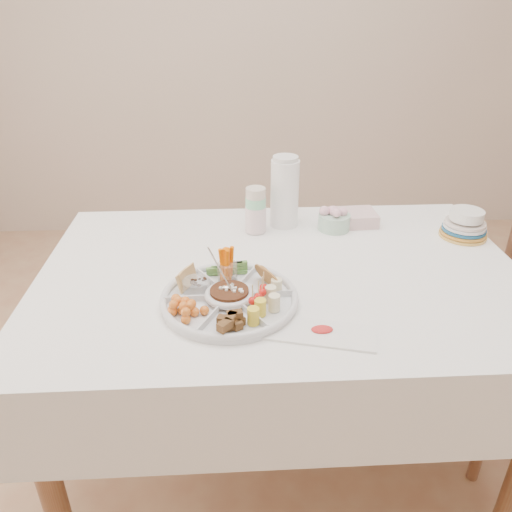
{
  "coord_description": "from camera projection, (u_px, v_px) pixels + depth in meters",
  "views": [
    {
      "loc": [
        -0.16,
        -1.36,
        1.54
      ],
      "look_at": [
        -0.09,
        -0.08,
        0.85
      ],
      "focal_mm": 35.0,
      "sensor_mm": 36.0,
      "label": 1
    }
  ],
  "objects": [
    {
      "name": "pita_raisins",
      "position": [
        189.0,
        280.0,
        1.43
      ],
      "size": [
        0.12,
        0.12,
        0.06
      ],
      "primitive_type": null,
      "rotation": [
        0.0,
        0.0,
        0.05
      ],
      "color": "tan",
      "rests_on": "party_tray"
    },
    {
      "name": "placemat",
      "position": [
        310.0,
        332.0,
        1.28
      ],
      "size": [
        0.35,
        0.19,
        0.01
      ],
      "primitive_type": "cube",
      "rotation": [
        0.0,
        0.0,
        -0.26
      ],
      "color": "white",
      "rests_on": "dining_table"
    },
    {
      "name": "dining_table",
      "position": [
        279.0,
        364.0,
        1.75
      ],
      "size": [
        1.52,
        1.02,
        0.76
      ],
      "primitive_type": "cube",
      "color": "white",
      "rests_on": "floor"
    },
    {
      "name": "cup_stack",
      "position": [
        256.0,
        205.0,
        1.78
      ],
      "size": [
        0.09,
        0.09,
        0.21
      ],
      "primitive_type": "cylinder",
      "rotation": [
        0.0,
        0.0,
        -0.3
      ],
      "color": "silver",
      "rests_on": "dining_table"
    },
    {
      "name": "napkin_stack",
      "position": [
        356.0,
        218.0,
        1.88
      ],
      "size": [
        0.15,
        0.13,
        0.05
      ],
      "primitive_type": "cube",
      "rotation": [
        0.0,
        0.0,
        0.05
      ],
      "color": "beige",
      "rests_on": "dining_table"
    },
    {
      "name": "cherries",
      "position": [
        188.0,
        308.0,
        1.32
      ],
      "size": [
        0.12,
        0.12,
        0.05
      ],
      "primitive_type": null,
      "rotation": [
        0.0,
        0.0,
        0.05
      ],
      "color": "orange",
      "rests_on": "party_tray"
    },
    {
      "name": "thermos",
      "position": [
        285.0,
        191.0,
        1.82
      ],
      "size": [
        0.11,
        0.11,
        0.27
      ],
      "primitive_type": "cylinder",
      "rotation": [
        0.0,
        0.0,
        0.03
      ],
      "color": "white",
      "rests_on": "dining_table"
    },
    {
      "name": "granola_chunks",
      "position": [
        232.0,
        320.0,
        1.27
      ],
      "size": [
        0.11,
        0.11,
        0.05
      ],
      "primitive_type": null,
      "rotation": [
        0.0,
        0.0,
        0.05
      ],
      "color": "brown",
      "rests_on": "party_tray"
    },
    {
      "name": "wall_back",
      "position": [
        251.0,
        25.0,
        3.06
      ],
      "size": [
        4.0,
        0.02,
        2.7
      ],
      "primitive_type": "cube",
      "color": "beige",
      "rests_on": "ground"
    },
    {
      "name": "chair",
      "position": [
        507.0,
        306.0,
        1.74
      ],
      "size": [
        0.6,
        0.6,
        1.13
      ],
      "primitive_type": "cube",
      "rotation": [
        0.0,
        0.0,
        0.33
      ],
      "color": "olive",
      "rests_on": "floor"
    },
    {
      "name": "plate_stack",
      "position": [
        465.0,
        223.0,
        1.76
      ],
      "size": [
        0.18,
        0.18,
        0.1
      ],
      "primitive_type": "cylinder",
      "rotation": [
        0.0,
        0.0,
        -0.08
      ],
      "color": "yellow",
      "rests_on": "dining_table"
    },
    {
      "name": "floor",
      "position": [
        277.0,
        440.0,
        1.93
      ],
      "size": [
        4.0,
        4.0,
        0.0
      ],
      "primitive_type": "plane",
      "color": "tan",
      "rests_on": "ground"
    },
    {
      "name": "flower_bowl",
      "position": [
        334.0,
        218.0,
        1.82
      ],
      "size": [
        0.14,
        0.14,
        0.09
      ],
      "primitive_type": "cylinder",
      "rotation": [
        0.0,
        0.0,
        0.25
      ],
      "color": "#83B391",
      "rests_on": "dining_table"
    },
    {
      "name": "banana_tomato",
      "position": [
        273.0,
        296.0,
        1.33
      ],
      "size": [
        0.11,
        0.11,
        0.08
      ],
      "primitive_type": null,
      "rotation": [
        0.0,
        0.0,
        0.05
      ],
      "color": "#F9E594",
      "rests_on": "party_tray"
    },
    {
      "name": "carrot_cucumber",
      "position": [
        227.0,
        262.0,
        1.49
      ],
      "size": [
        0.12,
        0.12,
        0.11
      ],
      "primitive_type": null,
      "rotation": [
        0.0,
        0.0,
        0.05
      ],
      "color": "#F66800",
      "rests_on": "party_tray"
    },
    {
      "name": "tortillas",
      "position": [
        267.0,
        276.0,
        1.45
      ],
      "size": [
        0.1,
        0.1,
        0.05
      ],
      "primitive_type": null,
      "rotation": [
        0.0,
        0.0,
        0.05
      ],
      "color": "#BB8C31",
      "rests_on": "party_tray"
    },
    {
      "name": "bean_dip",
      "position": [
        229.0,
        295.0,
        1.39
      ],
      "size": [
        0.11,
        0.11,
        0.04
      ],
      "primitive_type": "cylinder",
      "rotation": [
        0.0,
        0.0,
        0.05
      ],
      "color": "#341E10",
      "rests_on": "party_tray"
    },
    {
      "name": "party_tray",
      "position": [
        229.0,
        297.0,
        1.39
      ],
      "size": [
        0.4,
        0.4,
        0.04
      ],
      "primitive_type": "cylinder",
      "rotation": [
        0.0,
        0.0,
        0.05
      ],
      "color": "silver",
      "rests_on": "dining_table"
    }
  ]
}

